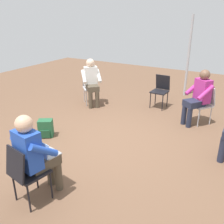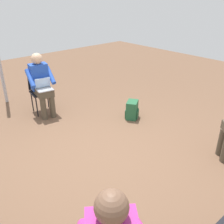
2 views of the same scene
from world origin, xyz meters
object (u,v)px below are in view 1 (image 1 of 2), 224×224
at_px(chair_north, 161,89).
at_px(person_in_magenta, 199,95).
at_px(chair_south, 25,171).
at_px(person_with_laptop, 35,152).
at_px(chair_northeast, 203,102).
at_px(chair_northwest, 91,85).
at_px(person_in_white, 91,80).
at_px(backpack_near_laptop_user, 46,129).

height_order(chair_north, person_in_magenta, person_in_magenta).
xyz_separation_m(chair_south, person_with_laptop, (0.03, 0.17, 0.20)).
relative_size(chair_northeast, chair_north, 1.00).
xyz_separation_m(chair_northwest, chair_northeast, (2.96, 0.16, 0.00)).
bearing_deg(chair_northeast, chair_north, 13.86).
bearing_deg(chair_northeast, person_in_white, 42.27).
height_order(chair_northeast, chair_north, same).
bearing_deg(chair_south, backpack_near_laptop_user, 137.41).
height_order(chair_northeast, backpack_near_laptop_user, chair_northeast).
height_order(chair_northeast, chair_south, same).
bearing_deg(chair_north, person_with_laptop, 89.25).
distance_m(person_with_laptop, person_in_white, 3.69).
bearing_deg(chair_south, chair_north, 96.87).
xyz_separation_m(chair_northeast, person_with_laptop, (-1.39, -3.66, 0.20)).
xyz_separation_m(chair_northwest, chair_south, (1.54, -3.67, 0.00)).
relative_size(chair_northwest, chair_north, 1.00).
xyz_separation_m(chair_south, backpack_near_laptop_user, (-1.17, 1.53, -0.34)).
distance_m(chair_northeast, person_with_laptop, 3.93).
xyz_separation_m(chair_northeast, chair_north, (-1.19, 0.50, 0.00)).
distance_m(chair_north, person_with_laptop, 4.18).
distance_m(chair_north, person_in_white, 1.84).
bearing_deg(person_with_laptop, chair_north, 97.15).
height_order(person_in_white, backpack_near_laptop_user, person_in_white).
relative_size(person_with_laptop, person_in_white, 1.00).
bearing_deg(chair_northwest, person_with_laptop, 68.48).
relative_size(chair_northeast, person_in_white, 0.69).
distance_m(chair_northeast, backpack_near_laptop_user, 3.48).
relative_size(chair_south, person_in_white, 0.69).
bearing_deg(chair_northwest, chair_north, 154.64).
distance_m(person_with_laptop, person_in_magenta, 3.76).
bearing_deg(person_with_laptop, backpack_near_laptop_user, 141.36).
distance_m(chair_northwest, chair_northeast, 2.97).
height_order(chair_north, chair_south, same).
distance_m(chair_northwest, person_in_white, 0.26).
relative_size(chair_northwest, backpack_near_laptop_user, 2.36).
height_order(chair_south, person_with_laptop, person_with_laptop).
bearing_deg(person_in_white, chair_south, 66.14).
bearing_deg(chair_northwest, backpack_near_laptop_user, 54.19).
relative_size(chair_northwest, person_in_magenta, 0.69).
height_order(chair_northwest, chair_north, same).
xyz_separation_m(chair_south, person_in_white, (-1.42, 3.56, 0.20)).
relative_size(chair_north, backpack_near_laptop_user, 2.36).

